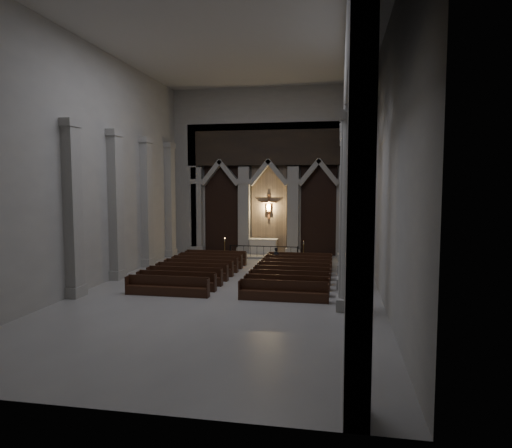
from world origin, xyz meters
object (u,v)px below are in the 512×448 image
(candle_stand_left, at_px, (225,252))
(altar_rail, at_px, (264,250))
(worshipper, at_px, (276,258))
(candle_stand_right, at_px, (304,255))
(pews, at_px, (243,274))
(altar, at_px, (263,246))

(candle_stand_left, bearing_deg, altar_rail, -1.81)
(worshipper, bearing_deg, candle_stand_right, 87.96)
(altar_rail, xyz_separation_m, candle_stand_right, (2.73, 0.10, -0.27))
(pews, bearing_deg, candle_stand_left, 112.09)
(altar, height_order, worshipper, worshipper)
(altar_rail, xyz_separation_m, pews, (0.00, -6.77, -0.33))
(altar, relative_size, worshipper, 1.69)
(candle_stand_left, relative_size, pews, 0.15)
(altar_rail, relative_size, pews, 0.51)
(candle_stand_left, bearing_deg, worshipper, -37.05)
(altar, distance_m, candle_stand_right, 3.46)
(altar, bearing_deg, altar_rail, -79.75)
(candle_stand_left, relative_size, worshipper, 1.14)
(pews, bearing_deg, altar, 92.10)
(candle_stand_left, relative_size, candle_stand_right, 1.07)
(altar, distance_m, pews, 8.51)
(altar_rail, distance_m, worshipper, 3.23)
(candle_stand_right, bearing_deg, worshipper, -115.45)
(altar_rail, distance_m, pews, 6.78)
(candle_stand_left, xyz_separation_m, pews, (2.78, -6.86, -0.09))
(altar, bearing_deg, candle_stand_left, -146.52)
(candle_stand_left, bearing_deg, candle_stand_right, 0.13)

